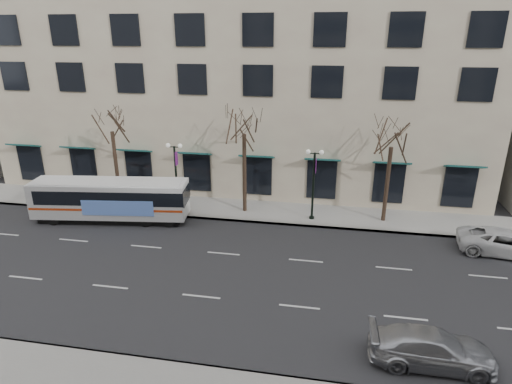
% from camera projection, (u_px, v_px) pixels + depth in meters
% --- Properties ---
extents(ground, '(160.00, 160.00, 0.00)m').
position_uv_depth(ground, '(213.00, 273.00, 23.87)').
color(ground, black).
rests_on(ground, ground).
extents(sidewalk_far, '(80.00, 4.00, 0.15)m').
position_uv_depth(sidewalk_far, '(312.00, 215.00, 31.32)').
color(sidewalk_far, gray).
rests_on(sidewalk_far, ground).
extents(building_hotel, '(40.00, 20.00, 24.00)m').
position_uv_depth(building_hotel, '(249.00, 40.00, 39.40)').
color(building_hotel, tan).
rests_on(building_hotel, ground).
extents(tree_far_left, '(3.60, 3.60, 8.34)m').
position_uv_depth(tree_far_left, '(111.00, 119.00, 31.32)').
color(tree_far_left, black).
rests_on(tree_far_left, ground).
extents(tree_far_mid, '(3.60, 3.60, 8.55)m').
position_uv_depth(tree_far_mid, '(244.00, 121.00, 29.59)').
color(tree_far_mid, black).
rests_on(tree_far_mid, ground).
extents(tree_far_right, '(3.60, 3.60, 8.06)m').
position_uv_depth(tree_far_right, '(393.00, 133.00, 28.10)').
color(tree_far_right, black).
rests_on(tree_far_right, ground).
extents(lamp_post_left, '(1.22, 0.45, 5.21)m').
position_uv_depth(lamp_post_left, '(176.00, 174.00, 31.24)').
color(lamp_post_left, black).
rests_on(lamp_post_left, ground).
extents(lamp_post_right, '(1.22, 0.45, 5.21)m').
position_uv_depth(lamp_post_right, '(314.00, 182.00, 29.59)').
color(lamp_post_right, black).
rests_on(lamp_post_right, ground).
extents(city_bus, '(11.10, 3.77, 2.95)m').
position_uv_depth(city_bus, '(111.00, 199.00, 30.16)').
color(city_bus, silver).
rests_on(city_bus, ground).
extents(silver_car, '(5.03, 2.12, 1.45)m').
position_uv_depth(silver_car, '(432.00, 348.00, 17.14)').
color(silver_car, '#ABACB3').
rests_on(silver_car, ground).
extents(white_pickup, '(5.63, 3.14, 1.49)m').
position_uv_depth(white_pickup, '(505.00, 242.00, 25.76)').
color(white_pickup, silver).
rests_on(white_pickup, ground).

